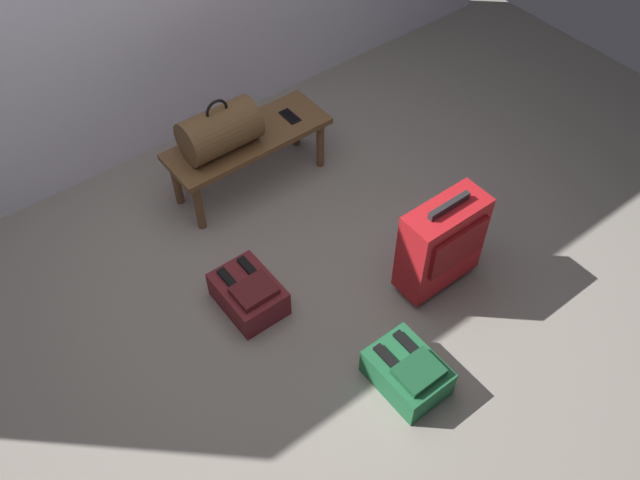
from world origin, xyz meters
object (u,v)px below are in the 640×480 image
object	(u,v)px
duffel_bag_brown	(220,130)
backpack_maroon	(249,294)
backpack_green	(407,372)
bench	(248,143)
suitcase_upright_red	(442,243)
cell_phone	(290,116)

from	to	relation	value
duffel_bag_brown	backpack_maroon	size ratio (longest dim) A/B	1.16
backpack_green	backpack_maroon	bearing A→B (deg)	111.97
backpack_maroon	backpack_green	bearing A→B (deg)	-68.03
backpack_maroon	backpack_green	distance (m)	0.92
bench	duffel_bag_brown	bearing A→B (deg)	-180.00
bench	suitcase_upright_red	world-z (taller)	suitcase_upright_red
duffel_bag_brown	cell_phone	world-z (taller)	duffel_bag_brown
duffel_bag_brown	backpack_green	bearing A→B (deg)	-90.39
cell_phone	backpack_maroon	bearing A→B (deg)	-137.47
backpack_green	duffel_bag_brown	bearing A→B (deg)	89.61
bench	suitcase_upright_red	size ratio (longest dim) A/B	1.64
duffel_bag_brown	backpack_maroon	xyz separation A→B (m)	(-0.36, -0.77, -0.42)
suitcase_upright_red	backpack_maroon	distance (m)	1.04
bench	suitcase_upright_red	xyz separation A→B (m)	(0.37, -1.26, -0.01)
backpack_green	cell_phone	bearing A→B (deg)	73.33
bench	suitcase_upright_red	distance (m)	1.31
backpack_green	suitcase_upright_red	bearing A→B (deg)	33.89
cell_phone	suitcase_upright_red	size ratio (longest dim) A/B	0.24
suitcase_upright_red	backpack_maroon	world-z (taller)	suitcase_upright_red
duffel_bag_brown	backpack_green	distance (m)	1.68
cell_phone	suitcase_upright_red	distance (m)	1.25
backpack_maroon	backpack_green	world-z (taller)	same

